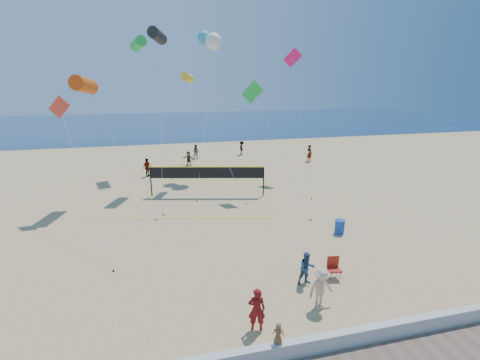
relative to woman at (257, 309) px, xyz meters
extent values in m
plane|color=tan|center=(0.66, 1.56, -0.88)|extent=(120.00, 120.00, 0.00)
cube|color=navy|center=(0.66, 63.56, -0.87)|extent=(140.00, 50.00, 0.03)
cube|color=silver|center=(0.66, -1.44, -0.58)|extent=(32.00, 0.30, 0.60)
imported|color=maroon|center=(0.00, 0.00, 0.00)|extent=(0.71, 0.54, 1.76)
imported|color=brown|center=(0.34, -1.38, 0.10)|extent=(0.44, 0.37, 0.76)
imported|color=navy|center=(2.98, 2.21, -0.10)|extent=(0.77, 0.60, 1.57)
imported|color=#D5AD8E|center=(2.88, 0.63, -0.01)|extent=(1.22, 0.82, 1.75)
imported|color=gray|center=(-4.78, 21.80, 0.02)|extent=(0.99, 1.10, 1.80)
imported|color=gray|center=(-0.56, 25.16, -0.10)|extent=(1.45, 1.22, 1.57)
imported|color=gray|center=(13.11, 23.86, 0.08)|extent=(0.65, 0.81, 1.93)
imported|color=gray|center=(0.57, 27.99, -0.02)|extent=(0.87, 0.70, 1.73)
imported|color=gray|center=(6.37, 29.07, -0.03)|extent=(0.64, 1.10, 1.70)
cube|color=#A72113|center=(4.42, 2.30, -0.42)|extent=(0.62, 0.58, 0.06)
cube|color=#A72113|center=(4.45, 2.52, -0.12)|extent=(0.56, 0.12, 0.56)
cylinder|color=black|center=(4.18, 2.13, -0.63)|extent=(0.06, 0.28, 0.73)
cylinder|color=black|center=(4.23, 2.53, -0.63)|extent=(0.06, 0.28, 0.73)
cylinder|color=black|center=(4.62, 2.07, -0.63)|extent=(0.06, 0.28, 0.73)
cylinder|color=black|center=(4.67, 2.47, -0.63)|extent=(0.06, 0.28, 0.73)
cylinder|color=#193CA7|center=(7.10, 6.50, -0.45)|extent=(0.59, 0.59, 0.86)
cylinder|color=black|center=(-4.22, 15.91, 0.32)|extent=(0.10, 0.10, 2.39)
cylinder|color=black|center=(4.53, 13.92, 0.32)|extent=(0.10, 0.10, 2.39)
cube|color=black|center=(0.16, 14.91, 1.06)|extent=(8.75, 2.01, 0.90)
cube|color=#F8FF1A|center=(0.16, 14.91, 1.54)|extent=(8.76, 2.02, 0.06)
cube|color=#F8FF1A|center=(-0.84, 10.54, -0.87)|extent=(8.96, 2.09, 0.02)
cube|color=#F8FF1A|center=(1.15, 19.29, -0.87)|extent=(8.96, 2.09, 0.02)
cylinder|color=#D5460C|center=(-8.13, 15.69, 7.74)|extent=(1.54, 2.65, 1.36)
cylinder|color=silver|center=(-5.96, 13.33, 3.45)|extent=(4.35, 4.73, 8.58)
cylinder|color=black|center=(-3.79, 10.98, -0.83)|extent=(0.08, 0.08, 0.10)
cylinder|color=black|center=(-2.93, 19.10, 11.45)|extent=(1.58, 2.36, 1.19)
cylinder|color=silver|center=(-3.14, 15.41, 5.31)|extent=(0.42, 7.38, 12.29)
cylinder|color=black|center=(-3.34, 11.73, -0.83)|extent=(0.08, 0.08, 0.10)
cylinder|color=yellow|center=(-0.71, 18.90, 8.25)|extent=(1.23, 1.78, 0.90)
cylinder|color=silver|center=(1.01, 15.61, 3.71)|extent=(3.47, 6.59, 9.09)
cylinder|color=black|center=(2.74, 12.33, -0.83)|extent=(0.08, 0.08, 0.10)
cube|color=red|center=(-9.43, 13.95, 6.38)|extent=(1.48, 0.51, 1.53)
cylinder|color=silver|center=(-7.58, 9.59, 2.77)|extent=(3.71, 8.74, 7.22)
cylinder|color=black|center=(-5.74, 5.23, -0.83)|extent=(0.08, 0.08, 0.10)
cube|color=green|center=(3.85, 15.04, 7.19)|extent=(1.54, 0.93, 1.76)
cylinder|color=silver|center=(5.03, 11.83, 3.18)|extent=(2.37, 6.44, 8.03)
cylinder|color=black|center=(6.21, 8.62, -0.83)|extent=(0.08, 0.08, 0.10)
cube|color=#F41967|center=(8.80, 19.53, 10.02)|extent=(1.54, 0.83, 1.71)
cylinder|color=silver|center=(8.39, 15.90, 4.59)|extent=(0.84, 7.27, 10.86)
cylinder|color=black|center=(7.98, 12.27, -0.83)|extent=(0.08, 0.08, 0.10)
sphere|color=silver|center=(1.95, 21.68, 11.42)|extent=(1.49, 1.49, 1.47)
cylinder|color=silver|center=(0.57, 17.74, 5.30)|extent=(2.78, 7.88, 12.26)
cylinder|color=black|center=(-0.81, 13.81, -0.83)|extent=(0.08, 0.08, 0.10)
sphere|color=#2DA5D2|center=(1.26, 22.64, 11.81)|extent=(1.30, 1.30, 1.25)
cylinder|color=silver|center=(2.29, 20.87, 5.49)|extent=(2.09, 3.55, 12.64)
cylinder|color=black|center=(3.33, 19.10, -0.83)|extent=(0.08, 0.08, 0.10)
cylinder|color=green|center=(-4.73, 23.91, 11.31)|extent=(1.68, 2.53, 1.28)
cylinder|color=silver|center=(-3.63, 22.06, 5.24)|extent=(2.21, 3.72, 12.15)
cylinder|color=black|center=(-2.54, 20.21, -0.83)|extent=(0.08, 0.08, 0.10)
camera|label=1|loc=(-2.82, -9.40, 7.99)|focal=24.00mm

